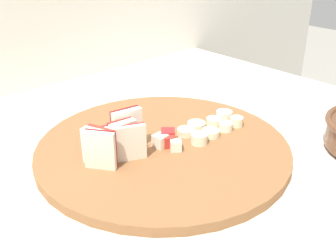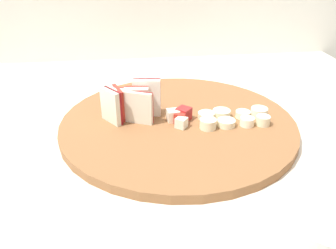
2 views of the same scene
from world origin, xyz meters
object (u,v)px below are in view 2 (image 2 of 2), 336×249
at_px(cutting_board, 178,123).
at_px(banana_slice_rows, 233,118).
at_px(apple_wedge_fan, 129,103).
at_px(apple_dice_pile, 180,116).

bearing_deg(cutting_board, banana_slice_rows, -11.43).
relative_size(apple_wedge_fan, banana_slice_rows, 0.82).
xyz_separation_m(cutting_board, banana_slice_rows, (0.09, -0.02, 0.01)).
relative_size(cutting_board, banana_slice_rows, 3.16).
height_order(apple_dice_pile, banana_slice_rows, apple_dice_pile).
bearing_deg(cutting_board, apple_wedge_fan, 170.12).
distance_m(apple_wedge_fan, banana_slice_rows, 0.17).
bearing_deg(banana_slice_rows, cutting_board, 168.57).
bearing_deg(banana_slice_rows, apple_wedge_fan, 169.30).
xyz_separation_m(apple_dice_pile, banana_slice_rows, (0.09, -0.01, -0.00)).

